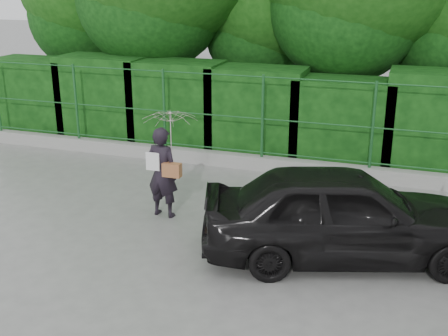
% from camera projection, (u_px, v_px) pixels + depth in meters
% --- Properties ---
extents(ground, '(80.00, 80.00, 0.00)m').
position_uv_depth(ground, '(158.00, 259.00, 8.46)').
color(ground, gray).
extents(kerb, '(14.00, 0.25, 0.30)m').
position_uv_depth(kerb, '(244.00, 161.00, 12.45)').
color(kerb, '#9E9E99').
rests_on(kerb, ground).
extents(fence, '(14.13, 0.06, 1.80)m').
position_uv_depth(fence, '(254.00, 116.00, 12.04)').
color(fence, '#1B5324').
rests_on(fence, kerb).
extents(hedge, '(14.20, 1.20, 2.20)m').
position_uv_depth(hedge, '(257.00, 112.00, 13.06)').
color(hedge, black).
rests_on(hedge, ground).
extents(woman, '(0.95, 0.96, 1.92)m').
position_uv_depth(woman, '(168.00, 147.00, 9.62)').
color(woman, black).
rests_on(woman, ground).
extents(car, '(4.50, 2.89, 1.43)m').
position_uv_depth(car, '(343.00, 213.00, 8.32)').
color(car, black).
rests_on(car, ground).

